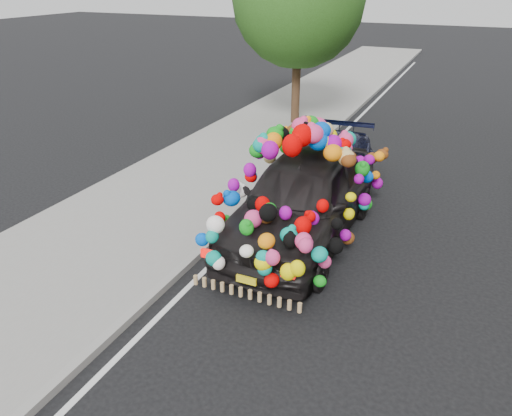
{
  "coord_description": "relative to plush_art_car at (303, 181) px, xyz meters",
  "views": [
    {
      "loc": [
        1.93,
        -6.41,
        4.79
      ],
      "look_at": [
        -1.38,
        0.9,
        1.0
      ],
      "focal_mm": 35.0,
      "sensor_mm": 36.0,
      "label": 1
    }
  ],
  "objects": [
    {
      "name": "ground",
      "position": [
        0.88,
        -1.97,
        -1.21
      ],
      "size": [
        100.0,
        100.0,
        0.0
      ],
      "primitive_type": "plane",
      "color": "black",
      "rests_on": "ground"
    },
    {
      "name": "sidewalk",
      "position": [
        -3.42,
        -1.97,
        -1.15
      ],
      "size": [
        4.0,
        60.0,
        0.12
      ],
      "primitive_type": "cube",
      "color": "gray",
      "rests_on": "ground"
    },
    {
      "name": "kerb",
      "position": [
        -1.47,
        -1.97,
        -1.15
      ],
      "size": [
        0.15,
        60.0,
        0.13
      ],
      "primitive_type": "cube",
      "color": "gray",
      "rests_on": "ground"
    },
    {
      "name": "tree_near_sidewalk",
      "position": [
        -2.92,
        7.53,
        2.81
      ],
      "size": [
        4.2,
        4.2,
        6.13
      ],
      "color": "#332114",
      "rests_on": "ground"
    },
    {
      "name": "plush_art_car",
      "position": [
        0.0,
        0.0,
        0.0
      ],
      "size": [
        2.38,
        5.19,
        2.34
      ],
      "rotation": [
        0.0,
        0.0,
        -0.0
      ],
      "color": "black",
      "rests_on": "ground"
    },
    {
      "name": "navy_sedan",
      "position": [
        -0.14,
        2.53,
        -0.6
      ],
      "size": [
        2.11,
        4.36,
        1.22
      ],
      "primitive_type": "imported",
      "rotation": [
        0.0,
        0.0,
        0.1
      ],
      "color": "black",
      "rests_on": "ground"
    }
  ]
}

